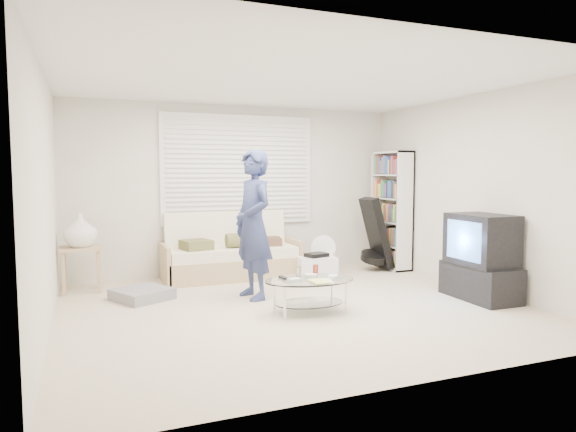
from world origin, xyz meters
name	(u,v)px	position (x,y,z in m)	size (l,w,h in m)	color
ground	(295,308)	(0.00, 0.00, 0.00)	(5.00, 5.00, 0.00)	#B3A68B
room_shell	(280,162)	(0.00, 0.48, 1.63)	(5.02, 4.52, 2.51)	beige
window_blinds	(239,170)	(0.00, 2.20, 1.55)	(2.32, 0.08, 1.62)	silver
futon_sofa	(231,256)	(-0.23, 1.87, 0.31)	(1.92, 0.78, 0.94)	tan
grey_floor_pillow	(142,294)	(-1.56, 1.01, 0.07)	(0.58, 0.58, 0.13)	slate
side_table	(80,234)	(-2.22, 1.70, 0.74)	(0.51, 0.41, 1.00)	tan
bookshelf	(391,210)	(2.32, 1.67, 0.92)	(0.29, 0.77, 1.84)	white
guitar_case	(376,239)	(1.99, 1.56, 0.50)	(0.46, 0.42, 1.10)	black
floor_fan	(322,252)	(1.05, 1.51, 0.35)	(0.37, 0.25, 0.60)	white
storage_bin	(317,267)	(0.87, 1.32, 0.17)	(0.59, 0.46, 0.37)	white
tv_unit	(481,258)	(2.20, -0.45, 0.49)	(0.54, 0.95, 1.02)	black
coffee_table	(310,285)	(0.07, -0.25, 0.30)	(1.03, 0.70, 0.49)	silver
standing_person	(253,225)	(-0.30, 0.60, 0.89)	(0.65, 0.43, 1.78)	navy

